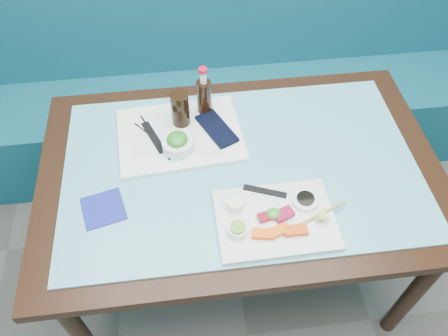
{
  "coord_description": "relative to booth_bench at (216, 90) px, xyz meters",
  "views": [
    {
      "loc": [
        -0.18,
        0.51,
        1.93
      ],
      "look_at": [
        -0.06,
        1.41,
        0.8
      ],
      "focal_mm": 35.0,
      "sensor_mm": 36.0,
      "label": 1
    }
  ],
  "objects": [
    {
      "name": "navy_pouch",
      "position": [
        -0.07,
        -0.68,
        0.41
      ],
      "size": [
        0.15,
        0.2,
        0.01
      ],
      "primitive_type": "cube",
      "rotation": [
        0.0,
        0.0,
        0.44
      ],
      "color": "black",
      "rests_on": "serving_tray"
    },
    {
      "name": "seaweed_salad",
      "position": [
        -0.21,
        -0.75,
        0.45
      ],
      "size": [
        0.08,
        0.08,
        0.04
      ],
      "primitive_type": "ellipsoid",
      "rotation": [
        0.0,
        0.0,
        -0.1
      ],
      "color": "#26741A",
      "rests_on": "seaweed_bowl"
    },
    {
      "name": "glass_top",
      "position": [
        0.0,
        -0.84,
        0.38
      ],
      "size": [
        1.22,
        0.76,
        0.01
      ],
      "primitive_type": "cube",
      "color": "#5AA5B5",
      "rests_on": "dining_table"
    },
    {
      "name": "chopstick_sleeve",
      "position": [
        0.06,
        -0.97,
        0.4
      ],
      "size": [
        0.14,
        0.07,
        0.0
      ],
      "primitive_type": "cube",
      "rotation": [
        0.0,
        0.0,
        -0.38
      ],
      "color": "black",
      "rests_on": "sashimi_plate"
    },
    {
      "name": "seaweed_garnish",
      "position": [
        0.07,
        -1.07,
        0.42
      ],
      "size": [
        0.05,
        0.04,
        0.03
      ],
      "primitive_type": "ellipsoid",
      "rotation": [
        0.0,
        0.0,
        -0.03
      ],
      "color": "#369021",
      "rests_on": "sashimi_plate"
    },
    {
      "name": "wasabi_fill",
      "position": [
        -0.05,
        -1.11,
        0.43
      ],
      "size": [
        0.06,
        0.06,
        0.01
      ],
      "primitive_type": "cylinder",
      "rotation": [
        0.0,
        0.0,
        -0.24
      ],
      "color": "#70A134",
      "rests_on": "ramekin_wasabi"
    },
    {
      "name": "paper_placemat",
      "position": [
        -0.2,
        -0.68,
        0.4
      ],
      "size": [
        0.33,
        0.25,
        0.0
      ],
      "primitive_type": "cube",
      "rotation": [
        0.0,
        0.0,
        -0.09
      ],
      "color": "silver",
      "rests_on": "serving_tray"
    },
    {
      "name": "lemon_wedge",
      "position": [
        0.22,
        -1.11,
        0.43
      ],
      "size": [
        0.06,
        0.06,
        0.05
      ],
      "primitive_type": "cone",
      "rotation": [
        1.57,
        0.0,
        0.72
      ],
      "color": "#F9F376",
      "rests_on": "sashimi_plate"
    },
    {
      "name": "ramekin_wasabi",
      "position": [
        -0.05,
        -1.11,
        0.42
      ],
      "size": [
        0.08,
        0.08,
        0.03
      ],
      "primitive_type": "cylinder",
      "rotation": [
        0.0,
        0.0,
        -0.28
      ],
      "color": "white",
      "rests_on": "sashimi_plate"
    },
    {
      "name": "salmon_right",
      "position": [
        0.12,
        -1.13,
        0.41
      ],
      "size": [
        0.07,
        0.04,
        0.02
      ],
      "primitive_type": "cube",
      "rotation": [
        0.0,
        0.0,
        -0.01
      ],
      "color": "#E83F09",
      "rests_on": "sashimi_plate"
    },
    {
      "name": "cola_bottle_body",
      "position": [
        -0.1,
        -0.57,
        0.46
      ],
      "size": [
        0.06,
        0.06,
        0.16
      ],
      "primitive_type": "cylinder",
      "rotation": [
        0.0,
        0.0,
        -0.21
      ],
      "color": "black",
      "rests_on": "glass_top"
    },
    {
      "name": "tuna_right",
      "position": [
        0.1,
        -1.07,
        0.41
      ],
      "size": [
        0.07,
        0.06,
        0.02
      ],
      "primitive_type": "cube",
      "rotation": [
        0.0,
        0.0,
        0.39
      ],
      "color": "maroon",
      "rests_on": "sashimi_plate"
    },
    {
      "name": "dining_table",
      "position": [
        0.0,
        -0.84,
        0.29
      ],
      "size": [
        1.4,
        0.9,
        0.75
      ],
      "color": "black",
      "rests_on": "ground"
    },
    {
      "name": "cola_bottle_cap",
      "position": [
        -0.1,
        -0.57,
        0.59
      ],
      "size": [
        0.04,
        0.04,
        0.01
      ],
      "primitive_type": "cylinder",
      "rotation": [
        0.0,
        0.0,
        0.17
      ],
      "color": "red",
      "rests_on": "cola_bottle_neck"
    },
    {
      "name": "black_chopstick_b",
      "position": [
        -0.29,
        -0.69,
        0.4
      ],
      "size": [
        0.1,
        0.23,
        0.01
      ],
      "primitive_type": "cylinder",
      "rotation": [
        1.57,
        0.0,
        0.41
      ],
      "color": "black",
      "rests_on": "serving_tray"
    },
    {
      "name": "cola_glass",
      "position": [
        -0.19,
        -0.62,
        0.47
      ],
      "size": [
        0.07,
        0.07,
        0.14
      ],
      "primitive_type": "cylinder",
      "rotation": [
        0.0,
        0.0,
        -0.1
      ],
      "color": "black",
      "rests_on": "serving_tray"
    },
    {
      "name": "wooden_chopstick_b",
      "position": [
        0.19,
        -1.09,
        0.41
      ],
      "size": [
        0.23,
        0.1,
        0.01
      ],
      "primitive_type": "cylinder",
      "rotation": [
        1.57,
        0.0,
        -1.16
      ],
      "color": "#A5874D",
      "rests_on": "sashimi_plate"
    },
    {
      "name": "cola_bottle_neck",
      "position": [
        -0.1,
        -0.57,
        0.56
      ],
      "size": [
        0.03,
        0.03,
        0.05
      ],
      "primitive_type": "cylinder",
      "rotation": [
        0.0,
        0.0,
        0.16
      ],
      "color": "silver",
      "rests_on": "cola_bottle_body"
    },
    {
      "name": "salmon_left",
      "position": [
        0.02,
        -1.13,
        0.41
      ],
      "size": [
        0.07,
        0.04,
        0.02
      ],
      "primitive_type": "cube",
      "rotation": [
        0.0,
        0.0,
        -0.18
      ],
      "color": "#FF5A0A",
      "rests_on": "sashimi_plate"
    },
    {
      "name": "blue_napkin",
      "position": [
        -0.47,
        -0.96,
        0.39
      ],
      "size": [
        0.16,
        0.16,
        0.01
      ],
      "primitive_type": "cube",
      "rotation": [
        0.0,
        0.0,
        0.24
      ],
      "color": "navy",
      "rests_on": "glass_top"
    },
    {
      "name": "serving_tray",
      "position": [
        -0.2,
        -0.68,
        0.39
      ],
      "size": [
        0.47,
        0.36,
        0.02
      ],
      "primitive_type": "cube",
      "rotation": [
        0.0,
        0.0,
        0.07
      ],
      "color": "white",
      "rests_on": "glass_top"
    },
    {
      "name": "sashimi_plate",
      "position": [
        0.07,
        -1.08,
        0.39
      ],
      "size": [
        0.37,
        0.27,
        0.02
      ],
      "primitive_type": "cube",
      "rotation": [
        0.0,
        0.0,
        0.01
      ],
      "color": "silver",
      "rests_on": "glass_top"
    },
    {
      "name": "tray_sleeve",
      "position": [
        -0.3,
        -0.69,
        0.4
      ],
      "size": [
        0.09,
        0.17,
        0.0
      ],
      "primitive_type": "cube",
      "rotation": [
        0.0,
        0.0,
        0.39
      ],
      "color": "black",
      "rests_on": "serving_tray"
    },
    {
      "name": "tuna_left",
      "position": [
        0.04,
        -1.07,
        0.41
      ],
      "size": [
        0.06,
        0.04,
        0.02
      ],
      "primitive_type": "cube",
      "rotation": [
        0.0,
        0.0,
        0.23
      ],
      "color": "maroon",
      "rests_on": "sashimi_plate"
    },
    {
      "name": "soy_fill",
      "position": [
        0.18,
        -1.03,
        0.42
      ],
      "size": [
        0.07,
        0.07,
        0.01
      ],
      "primitive_type": "cylinder",
      "rotation": [
        0.0,
        0.0,
        0.35
      ],
      "color": "black",
      "rests_on": "soy_dish"
    },
    {
      "name": "black_chopstick_a",
      "position": [
        -0.3,
        -0.69,
        0.4
      ],
      "size": [
        0.13,
        0.16,
        0.01
      ],
      "primitive_type": "cylinder",
      "rotation": [
        1.57,
        0.0,
        0.67
      ],
      "color": "black",
      "rests_on": "serving_tray"
    },
    {
      "name": "salmon_mid",
      "position": [
        0.07,
        -1.13,
        0.41
      ],
      "size": [
        0.07,
        0.05,
        0.02
      ],
      "primitive_type": "cube",
      "rotation": [
        0.0,
        0.0,
        0.26
      ],
      "color": "#FF5E0A",
      "rests_on": "sashimi_plate"
    },
    {
      "name": "wooden_chopstick_a",
      "position": [
        0.18,
        -1.09,
        0.41
      ],
      "size": [
        0.19,
        0.08,
        0.01
      ],
      "primitive_type": "cylinder",
      "rotation": [
        1.57,
        0.0,
        -1.19
      ],
      "color": "tan",
      "rests_on": "sashimi_plate"
    },
    {
      "name": "seaweed_bowl",
      "position": [
        -0.21,
        -0.75,
        0.42
      ],
      "size": [
        0.13,
        0.13,
        0.04
      ],
      "primitive_type": "cylinder",
      "rotation": [
        0.0,
        0.0,
        0.23
      ],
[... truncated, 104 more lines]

